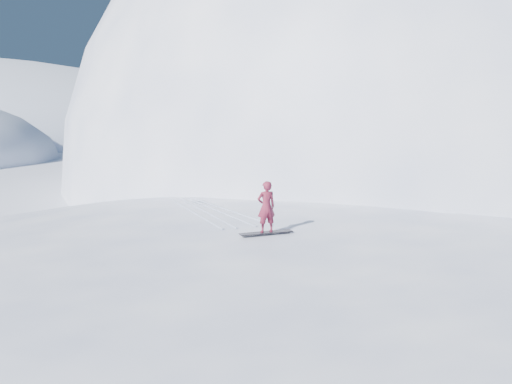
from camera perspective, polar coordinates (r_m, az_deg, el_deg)
ground at (r=15.68m, az=3.72°, el=-13.38°), size 400.00×400.00×0.00m
near_ridge at (r=18.64m, az=3.19°, el=-9.68°), size 36.00×28.00×4.80m
summit_peak at (r=48.41m, az=16.77°, el=1.52°), size 60.00×56.00×56.00m
peak_shoulder at (r=37.32m, az=6.74°, el=-0.28°), size 28.00×24.00×18.00m
wind_bumps at (r=17.38m, az=-0.64°, el=-11.08°), size 16.00×14.40×1.00m
snowboard at (r=15.05m, az=1.17°, el=-4.66°), size 1.66×0.37×0.03m
snowboarder at (r=14.88m, az=1.18°, el=-1.70°), size 0.58×0.39×1.55m
board_tracks at (r=18.48m, az=-5.17°, el=-2.10°), size 2.46×5.96×0.04m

